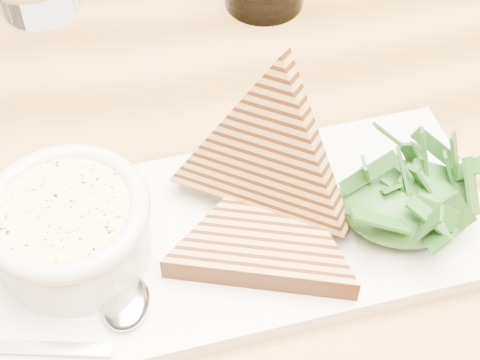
{
  "coord_description": "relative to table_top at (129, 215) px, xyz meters",
  "views": [
    {
      "loc": [
        -0.02,
        -0.59,
        1.24
      ],
      "look_at": [
        0.01,
        -0.25,
        0.83
      ],
      "focal_mm": 55.0,
      "sensor_mm": 36.0,
      "label": 1
    }
  ],
  "objects": [
    {
      "name": "table_top",
      "position": [
        0.0,
        0.0,
        0.0
      ],
      "size": [
        1.18,
        0.87,
        0.04
      ],
      "primitive_type": "cube",
      "rotation": [
        0.0,
        0.0,
        0.14
      ],
      "color": "#B27D48",
      "rests_on": "ground"
    },
    {
      "name": "platter",
      "position": [
        0.09,
        -0.05,
        0.03
      ],
      "size": [
        0.4,
        0.23,
        0.02
      ],
      "primitive_type": "cube",
      "rotation": [
        0.0,
        0.0,
        0.16
      ],
      "color": "white",
      "rests_on": "table_top"
    },
    {
      "name": "soup_bowl",
      "position": [
        -0.03,
        -0.06,
        0.06
      ],
      "size": [
        0.11,
        0.11,
        0.04
      ],
      "primitive_type": "cylinder",
      "color": "white",
      "rests_on": "platter"
    },
    {
      "name": "soup",
      "position": [
        -0.03,
        -0.06,
        0.08
      ],
      "size": [
        0.09,
        0.09,
        0.01
      ],
      "primitive_type": "cylinder",
      "color": "#FEEE99",
      "rests_on": "soup_bowl"
    },
    {
      "name": "bowl_rim",
      "position": [
        -0.03,
        -0.06,
        0.09
      ],
      "size": [
        0.12,
        0.12,
        0.01
      ],
      "primitive_type": "torus",
      "color": "white",
      "rests_on": "soup_bowl"
    },
    {
      "name": "sandwich_flat",
      "position": [
        0.1,
        -0.06,
        0.05
      ],
      "size": [
        0.19,
        0.19,
        0.02
      ],
      "primitive_type": null,
      "rotation": [
        0.0,
        0.0,
        -0.24
      ],
      "color": "tan",
      "rests_on": "platter"
    },
    {
      "name": "sandwich_lean",
      "position": [
        0.11,
        -0.02,
        0.09
      ],
      "size": [
        0.21,
        0.2,
        0.18
      ],
      "primitive_type": null,
      "rotation": [
        1.21,
        0.0,
        -0.49
      ],
      "color": "tan",
      "rests_on": "sandwich_flat"
    },
    {
      "name": "salad_base",
      "position": [
        0.21,
        -0.05,
        0.05
      ],
      "size": [
        0.1,
        0.08,
        0.04
      ],
      "primitive_type": "ellipsoid",
      "color": "#1A4B17",
      "rests_on": "platter"
    },
    {
      "name": "arugula_pile",
      "position": [
        0.21,
        -0.05,
        0.06
      ],
      "size": [
        0.11,
        0.1,
        0.05
      ],
      "primitive_type": null,
      "color": "#2A561F",
      "rests_on": "platter"
    },
    {
      "name": "spoon_bowl",
      "position": [
        0.0,
        -0.11,
        0.04
      ],
      "size": [
        0.04,
        0.05,
        0.01
      ],
      "primitive_type": "ellipsoid",
      "rotation": [
        0.0,
        0.0,
        -0.14
      ],
      "color": "silver",
      "rests_on": "platter"
    },
    {
      "name": "spoon_handle",
      "position": [
        -0.06,
        -0.13,
        0.04
      ],
      "size": [
        0.11,
        0.02,
        0.0
      ],
      "primitive_type": "cube",
      "rotation": [
        0.0,
        0.0,
        -0.14
      ],
      "color": "silver",
      "rests_on": "platter"
    }
  ]
}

